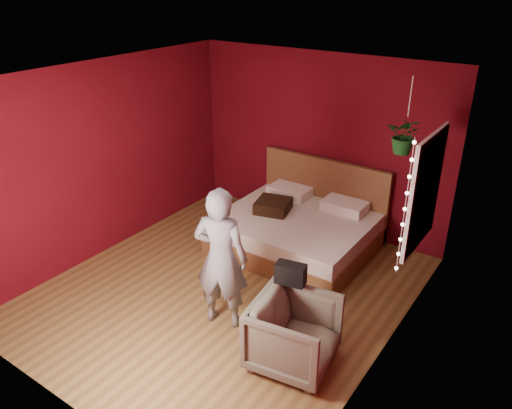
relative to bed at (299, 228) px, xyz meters
name	(u,v)px	position (x,y,z in m)	size (l,w,h in m)	color
floor	(227,290)	(-0.19, -1.44, -0.29)	(4.50, 4.50, 0.00)	brown
room_walls	(223,163)	(-0.19, -1.44, 1.39)	(4.04, 4.54, 2.62)	#5A0913
window	(425,192)	(1.78, -0.54, 1.21)	(0.05, 0.97, 1.27)	white
fairy_lights	(405,209)	(1.75, -1.06, 1.21)	(0.04, 0.04, 1.45)	silver
bed	(299,228)	(0.00, 0.00, 0.00)	(2.01, 1.71, 1.11)	brown
person	(221,259)	(0.15, -1.93, 0.53)	(0.60, 0.39, 1.64)	slate
armchair	(294,334)	(1.14, -2.06, 0.08)	(0.78, 0.80, 0.73)	#656050
handbag	(291,274)	(0.92, -1.79, 0.55)	(0.30, 0.15, 0.22)	black
throw_pillow	(273,206)	(-0.37, -0.11, 0.30)	(0.45, 0.45, 0.16)	black
hanging_plant	(405,135)	(1.40, -0.22, 1.67)	(0.40, 0.35, 0.85)	silver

